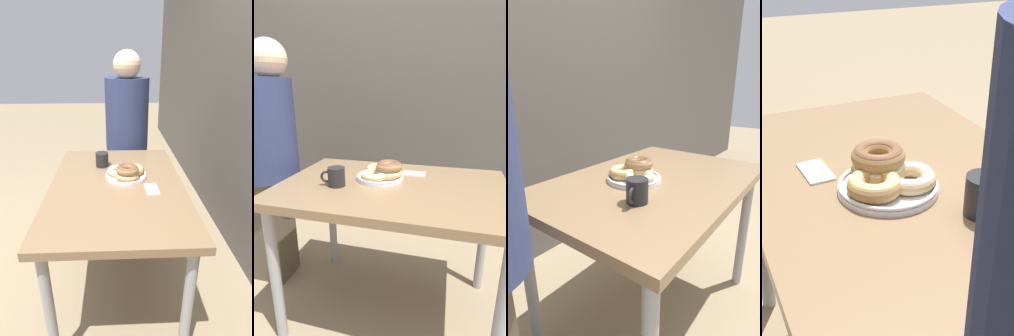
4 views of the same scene
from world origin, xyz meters
The scene contains 4 objects.
dining_table centered at (0.00, 0.21, 0.66)m, with size 1.10×0.74×0.75m.
donut_plate centered at (-0.07, 0.27, 0.79)m, with size 0.26×0.27×0.09m.
coffee_mug centered at (-0.26, 0.12, 0.80)m, with size 0.12×0.08×0.09m.
napkin centered at (0.08, 0.40, 0.76)m, with size 0.12×0.07×0.01m.
Camera 4 is at (-0.96, 0.65, 1.31)m, focal length 50.00 mm.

